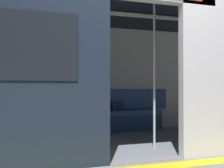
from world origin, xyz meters
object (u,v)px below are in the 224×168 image
object	(u,v)px
train_car	(109,49)
book	(78,111)
grab_pole_door	(100,75)
grab_pole_far	(154,76)
person_seated	(96,101)
bench_seat	(96,116)
handbag	(117,106)

from	to	relation	value
train_car	book	size ratio (longest dim) A/B	29.09
grab_pole_door	grab_pole_far	distance (m)	0.89
train_car	person_seated	xyz separation A→B (m)	(-0.07, -1.05, -0.91)
grab_pole_door	book	bearing A→B (deg)	-92.38
book	grab_pole_far	xyz separation A→B (m)	(-0.81, 1.78, 0.66)
bench_seat	person_seated	distance (m)	0.33
train_car	grab_pole_door	xyz separation A→B (m)	(0.37, 0.73, -0.46)
handbag	bench_seat	bearing A→B (deg)	6.50
bench_seat	book	distance (m)	0.38
person_seated	handbag	distance (m)	0.52
bench_seat	grab_pole_far	xyz separation A→B (m)	(-0.44, 1.76, 0.77)
train_car	grab_pole_door	distance (m)	0.94
person_seated	grab_pole_far	bearing A→B (deg)	104.50
bench_seat	train_car	bearing A→B (deg)	86.49
book	grab_pole_far	size ratio (longest dim) A/B	0.10
train_car	bench_seat	bearing A→B (deg)	-93.51
bench_seat	person_seated	world-z (taller)	person_seated
grab_pole_door	grab_pole_far	size ratio (longest dim) A/B	1.00
bench_seat	grab_pole_door	distance (m)	2.05
handbag	book	bearing A→B (deg)	2.05
book	grab_pole_door	distance (m)	1.98
bench_seat	grab_pole_far	world-z (taller)	grab_pole_far
grab_pole_door	train_car	bearing A→B (deg)	-116.95
train_car	book	world-z (taller)	train_car
train_car	bench_seat	size ratio (longest dim) A/B	2.23
book	grab_pole_door	bearing A→B (deg)	103.81
bench_seat	grab_pole_far	bearing A→B (deg)	104.09
train_car	handbag	xyz separation A→B (m)	(-0.56, -1.16, -1.05)
bench_seat	grab_pole_far	size ratio (longest dim) A/B	1.30
book	grab_pole_far	distance (m)	2.06
train_car	grab_pole_far	distance (m)	0.95
handbag	grab_pole_door	distance (m)	2.19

